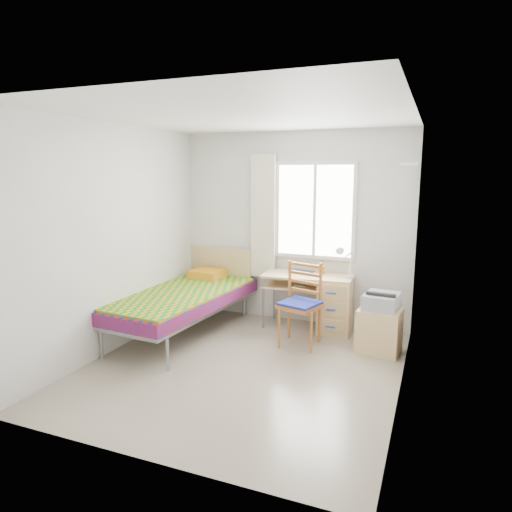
{
  "coord_description": "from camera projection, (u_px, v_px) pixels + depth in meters",
  "views": [
    {
      "loc": [
        1.83,
        -4.22,
        2.05
      ],
      "look_at": [
        -0.07,
        0.55,
        1.11
      ],
      "focal_mm": 32.0,
      "sensor_mm": 36.0,
      "label": 1
    }
  ],
  "objects": [
    {
      "name": "task_lamp",
      "position": [
        344.0,
        259.0,
        5.68
      ],
      "size": [
        0.23,
        0.32,
        0.41
      ],
      "rotation": [
        0.0,
        0.0,
        0.23
      ],
      "color": "white",
      "rests_on": "desk"
    },
    {
      "name": "printer",
      "position": [
        382.0,
        301.0,
        5.21
      ],
      "size": [
        0.42,
        0.47,
        0.18
      ],
      "rotation": [
        0.0,
        0.0,
        -0.12
      ],
      "color": "#AAACB2",
      "rests_on": "cabinet"
    },
    {
      "name": "ceiling",
      "position": [
        242.0,
        115.0,
        4.42
      ],
      "size": [
        3.5,
        3.5,
        0.0
      ],
      "primitive_type": "plane",
      "rotation": [
        3.14,
        0.0,
        0.0
      ],
      "color": "white",
      "rests_on": "wall_back"
    },
    {
      "name": "pen_cup",
      "position": [
        322.0,
        270.0,
        6.05
      ],
      "size": [
        0.11,
        0.11,
        0.11
      ],
      "primitive_type": "cylinder",
      "rotation": [
        0.0,
        0.0,
        0.41
      ],
      "color": "orange",
      "rests_on": "desk"
    },
    {
      "name": "curtain",
      "position": [
        263.0,
        217.0,
        6.32
      ],
      "size": [
        0.35,
        0.05,
        1.7
      ],
      "primitive_type": "cube",
      "color": "beige",
      "rests_on": "wall_back"
    },
    {
      "name": "floor",
      "position": [
        243.0,
        367.0,
        4.89
      ],
      "size": [
        3.5,
        3.5,
        0.0
      ],
      "primitive_type": "plane",
      "color": "#BCAD93",
      "rests_on": "ground"
    },
    {
      "name": "desk",
      "position": [
        330.0,
        301.0,
        5.94
      ],
      "size": [
        1.2,
        0.61,
        0.73
      ],
      "rotation": [
        0.0,
        0.0,
        0.06
      ],
      "color": "tan",
      "rests_on": "floor"
    },
    {
      "name": "bed",
      "position": [
        184.0,
        298.0,
        5.85
      ],
      "size": [
        1.23,
        2.32,
        0.97
      ],
      "rotation": [
        0.0,
        0.0,
        -0.09
      ],
      "color": "gray",
      "rests_on": "floor"
    },
    {
      "name": "wall_right",
      "position": [
        407.0,
        258.0,
        4.07
      ],
      "size": [
        0.0,
        3.5,
        3.5
      ],
      "primitive_type": "plane",
      "rotation": [
        1.57,
        0.0,
        -1.57
      ],
      "color": "silver",
      "rests_on": "ground"
    },
    {
      "name": "wall_left",
      "position": [
        115.0,
        239.0,
        5.24
      ],
      "size": [
        0.0,
        3.5,
        3.5
      ],
      "primitive_type": "plane",
      "rotation": [
        1.57,
        0.0,
        1.57
      ],
      "color": "silver",
      "rests_on": "ground"
    },
    {
      "name": "cabinet",
      "position": [
        379.0,
        330.0,
        5.26
      ],
      "size": [
        0.51,
        0.46,
        0.51
      ],
      "rotation": [
        0.0,
        0.0,
        -0.09
      ],
      "color": "tan",
      "rests_on": "floor"
    },
    {
      "name": "book",
      "position": [
        296.0,
        284.0,
        6.05
      ],
      "size": [
        0.16,
        0.21,
        0.02
      ],
      "primitive_type": "imported",
      "rotation": [
        0.0,
        0.0,
        0.04
      ],
      "color": "gray",
      "rests_on": "desk"
    },
    {
      "name": "wall_back",
      "position": [
        294.0,
        228.0,
        6.25
      ],
      "size": [
        3.2,
        0.0,
        3.2
      ],
      "primitive_type": "plane",
      "rotation": [
        1.57,
        0.0,
        0.0
      ],
      "color": "silver",
      "rests_on": "ground"
    },
    {
      "name": "laptop",
      "position": [
        301.0,
        273.0,
        6.06
      ],
      "size": [
        0.35,
        0.23,
        0.03
      ],
      "primitive_type": "imported",
      "rotation": [
        0.0,
        0.0,
        -0.01
      ],
      "color": "black",
      "rests_on": "desk"
    },
    {
      "name": "floating_shelf",
      "position": [
        410.0,
        164.0,
        5.24
      ],
      "size": [
        0.2,
        0.32,
        0.03
      ],
      "primitive_type": "cube",
      "color": "white",
      "rests_on": "wall_right"
    },
    {
      "name": "chair",
      "position": [
        302.0,
        299.0,
        5.45
      ],
      "size": [
        0.54,
        0.54,
        1.0
      ],
      "rotation": [
        0.0,
        0.0,
        -0.29
      ],
      "color": "#A55020",
      "rests_on": "floor"
    },
    {
      "name": "window",
      "position": [
        315.0,
        211.0,
        6.08
      ],
      "size": [
        1.1,
        0.04,
        1.3
      ],
      "color": "white",
      "rests_on": "wall_back"
    }
  ]
}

